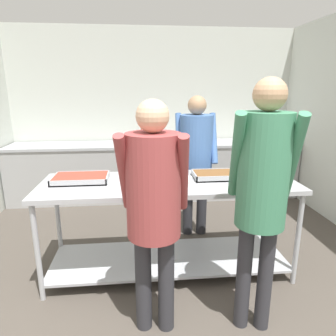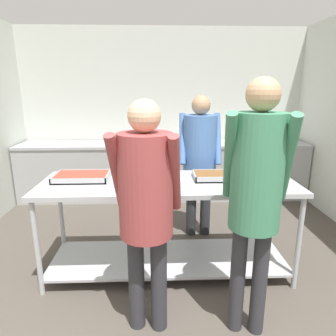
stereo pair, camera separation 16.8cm
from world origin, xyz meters
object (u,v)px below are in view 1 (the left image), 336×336
at_px(guest_serving_left, 154,197).
at_px(guest_serving_right, 262,183).
at_px(serving_tray_roast, 214,175).
at_px(water_bottle, 143,134).
at_px(sauce_pan, 136,173).
at_px(plate_stack, 179,180).
at_px(cook_behind_counter, 196,152).
at_px(serving_tray_vegetables, 254,172).
at_px(serving_tray_greens, 81,178).

distance_m(guest_serving_left, guest_serving_right, 0.72).
xyz_separation_m(serving_tray_roast, water_bottle, (-0.63, 2.06, 0.10)).
bearing_deg(sauce_pan, guest_serving_right, -49.61).
bearing_deg(water_bottle, guest_serving_left, -89.73).
distance_m(plate_stack, cook_behind_counter, 0.86).
bearing_deg(cook_behind_counter, water_bottle, 112.43).
distance_m(sauce_pan, serving_tray_vegetables, 1.15).
distance_m(sauce_pan, guest_serving_right, 1.29).
height_order(serving_tray_roast, guest_serving_left, guest_serving_left).
relative_size(sauce_pan, guest_serving_right, 0.24).
height_order(guest_serving_left, cook_behind_counter, guest_serving_left).
bearing_deg(serving_tray_greens, plate_stack, -10.70).
xyz_separation_m(serving_tray_greens, cook_behind_counter, (1.18, 0.64, 0.08)).
bearing_deg(serving_tray_vegetables, guest_serving_right, -109.14).
bearing_deg(sauce_pan, water_bottle, 86.93).
bearing_deg(serving_tray_roast, plate_stack, -158.18).
relative_size(serving_tray_greens, serving_tray_vegetables, 1.32).
xyz_separation_m(guest_serving_right, cook_behind_counter, (-0.15, 1.51, -0.11)).
bearing_deg(serving_tray_roast, serving_tray_greens, 178.95).
bearing_deg(sauce_pan, serving_tray_greens, -167.88).
xyz_separation_m(serving_tray_vegetables, water_bottle, (-1.05, 1.98, 0.10)).
bearing_deg(serving_tray_roast, serving_tray_vegetables, 11.10).
distance_m(serving_tray_greens, cook_behind_counter, 1.35).
bearing_deg(plate_stack, guest_serving_left, -111.75).
xyz_separation_m(plate_stack, guest_serving_right, (0.46, -0.70, 0.19)).
bearing_deg(serving_tray_roast, guest_serving_left, -127.95).
xyz_separation_m(serving_tray_greens, serving_tray_vegetables, (1.65, 0.06, -0.00)).
relative_size(plate_stack, serving_tray_roast, 0.62).
bearing_deg(water_bottle, plate_stack, -83.00).
relative_size(guest_serving_right, cook_behind_counter, 1.09).
bearing_deg(guest_serving_right, serving_tray_roast, 96.66).
height_order(guest_serving_right, cook_behind_counter, guest_serving_right).
distance_m(sauce_pan, serving_tray_roast, 0.74).
distance_m(sauce_pan, guest_serving_left, 0.93).
relative_size(plate_stack, water_bottle, 0.83).
relative_size(serving_tray_greens, serving_tray_roast, 1.24).
xyz_separation_m(sauce_pan, plate_stack, (0.37, -0.27, -0.00)).
height_order(serving_tray_greens, serving_tray_roast, same).
distance_m(serving_tray_greens, serving_tray_vegetables, 1.66).
height_order(sauce_pan, water_bottle, water_bottle).
relative_size(serving_tray_roast, guest_serving_right, 0.22).
bearing_deg(cook_behind_counter, serving_tray_vegetables, -50.86).
distance_m(serving_tray_roast, guest_serving_left, 1.00).
distance_m(plate_stack, serving_tray_roast, 0.38).
bearing_deg(serving_tray_vegetables, sauce_pan, 177.63).
bearing_deg(serving_tray_greens, guest_serving_left, -52.63).
bearing_deg(sauce_pan, serving_tray_vegetables, -2.37).
height_order(serving_tray_greens, guest_serving_left, guest_serving_left).
bearing_deg(guest_serving_left, guest_serving_right, -4.60).
height_order(serving_tray_greens, sauce_pan, sauce_pan).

